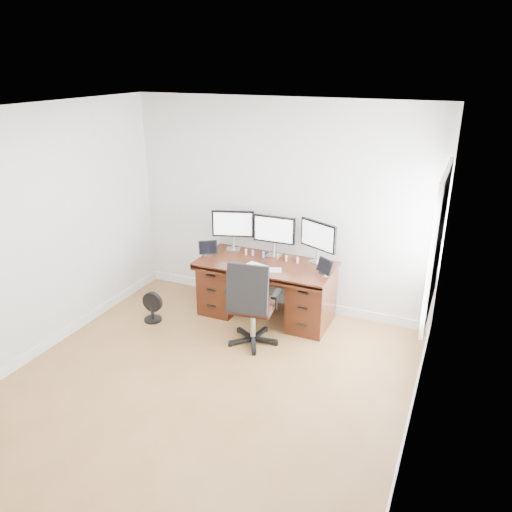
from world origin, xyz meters
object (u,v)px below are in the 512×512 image
at_px(desk, 266,287).
at_px(floor_fan, 152,307).
at_px(office_chair, 252,318).
at_px(keyboard, 258,266).
at_px(monitor_center, 274,231).

bearing_deg(desk, floor_fan, -150.87).
bearing_deg(office_chair, floor_fan, 171.36).
height_order(office_chair, keyboard, office_chair).
height_order(office_chair, monitor_center, monitor_center).
xyz_separation_m(office_chair, monitor_center, (-0.12, 0.96, 0.74)).
xyz_separation_m(desk, floor_fan, (-1.27, -0.71, -0.21)).
bearing_deg(floor_fan, keyboard, 21.75).
height_order(desk, floor_fan, desk).
bearing_deg(monitor_center, office_chair, -84.45).
relative_size(office_chair, monitor_center, 1.93).
distance_m(floor_fan, monitor_center, 1.82).
bearing_deg(desk, monitor_center, 89.99).
distance_m(office_chair, monitor_center, 1.21).
bearing_deg(keyboard, floor_fan, -140.56).
distance_m(floor_fan, keyboard, 1.45).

